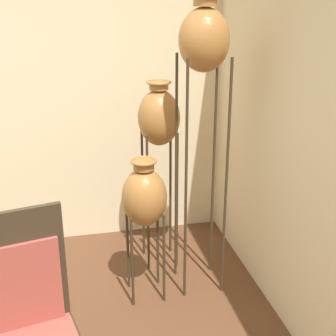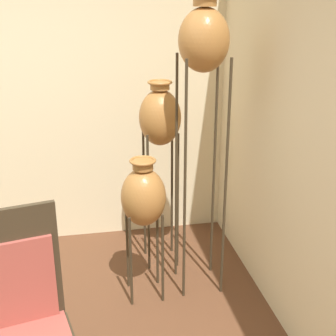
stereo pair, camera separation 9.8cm
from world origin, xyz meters
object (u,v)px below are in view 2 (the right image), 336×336
object	(u,v)px
vase_stand_tall	(204,47)
vase_stand_medium	(160,120)
vase_stand_short	(143,197)
chair	(22,319)

from	to	relation	value
vase_stand_tall	vase_stand_medium	xyz separation A→B (m)	(-0.22, 0.39, -0.58)
vase_stand_short	chair	distance (m)	1.23
vase_stand_tall	vase_stand_medium	world-z (taller)	vase_stand_tall
vase_stand_tall	vase_stand_short	world-z (taller)	vase_stand_tall
vase_stand_tall	vase_stand_short	size ratio (longest dim) A/B	1.98
chair	vase_stand_short	bearing A→B (deg)	39.60
vase_stand_medium	vase_stand_short	bearing A→B (deg)	-113.87
vase_stand_medium	chair	size ratio (longest dim) A/B	1.30
vase_stand_medium	vase_stand_short	xyz separation A→B (m)	(-0.20, -0.45, -0.43)
vase_stand_medium	vase_stand_short	size ratio (longest dim) A/B	1.41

